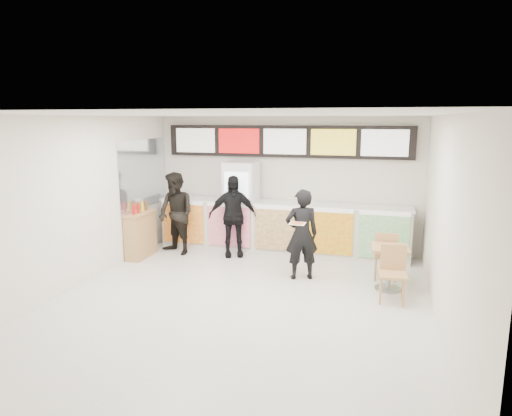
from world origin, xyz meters
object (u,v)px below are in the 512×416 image
at_px(service_counter, 281,227).
at_px(customer_mid, 233,216).
at_px(drinks_fridge, 241,206).
at_px(condiment_ledge, 141,234).
at_px(cafe_table, 389,260).
at_px(customer_left, 176,214).
at_px(customer_main, 302,234).

distance_m(service_counter, customer_mid, 1.13).
bearing_deg(drinks_fridge, service_counter, -0.99).
bearing_deg(customer_mid, condiment_ledge, 176.09).
distance_m(customer_mid, cafe_table, 3.48).
height_order(drinks_fridge, customer_left, drinks_fridge).
relative_size(cafe_table, condiment_ledge, 1.37).
relative_size(service_counter, customer_main, 3.29).
xyz_separation_m(customer_main, customer_left, (-2.94, 0.82, 0.06)).
height_order(drinks_fridge, customer_mid, drinks_fridge).
xyz_separation_m(service_counter, customer_mid, (-0.95, -0.54, 0.31)).
height_order(customer_left, cafe_table, customer_left).
relative_size(customer_left, customer_mid, 1.02).
relative_size(service_counter, cafe_table, 3.46).
bearing_deg(customer_left, cafe_table, 12.31).
distance_m(customer_main, condiment_ledge, 3.60).
xyz_separation_m(customer_main, condiment_ledge, (-3.57, 0.37, -0.34)).
relative_size(customer_main, cafe_table, 1.05).
bearing_deg(drinks_fridge, condiment_ledge, -147.54).
relative_size(customer_main, condiment_ledge, 1.45).
distance_m(drinks_fridge, customer_main, 2.31).
distance_m(customer_mid, condiment_ledge, 2.02).
relative_size(customer_left, cafe_table, 1.13).
bearing_deg(drinks_fridge, customer_main, -43.04).
bearing_deg(condiment_ledge, service_counter, 22.76).
bearing_deg(drinks_fridge, customer_left, -149.34).
distance_m(service_counter, customer_main, 1.75).
bearing_deg(condiment_ledge, customer_mid, 18.88).
relative_size(drinks_fridge, customer_mid, 1.13).
relative_size(customer_left, condiment_ledge, 1.55).
bearing_deg(customer_left, drinks_fridge, 55.17).
distance_m(customer_main, cafe_table, 1.61).
xyz_separation_m(customer_left, condiment_ledge, (-0.63, -0.45, -0.40)).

